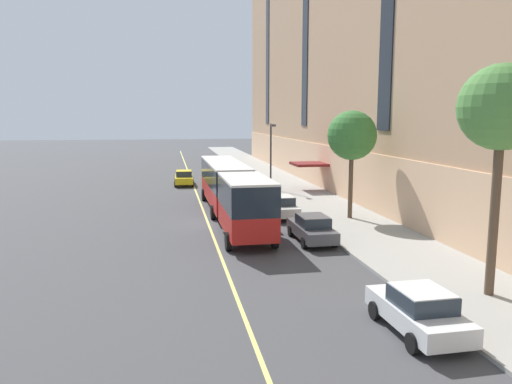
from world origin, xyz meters
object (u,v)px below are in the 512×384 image
(city_bus, at_px, (231,188))
(street_tree_near_corner, at_px, (502,110))
(parked_car_champagne_5, at_px, (240,174))
(parked_car_green_6, at_px, (232,167))
(fire_hydrant, at_px, (327,224))
(parked_car_white_0, at_px, (419,311))
(parked_car_red_4, at_px, (254,185))
(street_tree_mid_block, at_px, (352,136))
(taxi_cab, at_px, (184,178))
(street_lamp, at_px, (271,149))
(parked_car_darkgray_1, at_px, (312,228))
(parked_car_white_3, at_px, (281,206))

(city_bus, bearing_deg, street_tree_near_corner, -64.95)
(parked_car_champagne_5, height_order, parked_car_green_6, same)
(parked_car_champagne_5, distance_m, fire_hydrant, 25.88)
(parked_car_white_0, height_order, street_tree_near_corner, street_tree_near_corner)
(parked_car_red_4, height_order, street_tree_mid_block, street_tree_mid_block)
(parked_car_green_6, relative_size, taxi_cab, 0.97)
(parked_car_champagne_5, relative_size, street_lamp, 0.71)
(parked_car_champagne_5, bearing_deg, parked_car_darkgray_1, -89.73)
(street_tree_mid_block, xyz_separation_m, street_lamp, (-2.60, 14.22, -1.73))
(parked_car_white_0, bearing_deg, parked_car_red_4, 90.30)
(taxi_cab, bearing_deg, fire_hydrant, -70.94)
(street_lamp, bearing_deg, parked_car_white_0, -93.12)
(parked_car_champagne_5, xyz_separation_m, street_tree_near_corner, (4.46, -37.86, 6.52))
(parked_car_champagne_5, bearing_deg, taxi_cab, -156.81)
(parked_car_champagne_5, height_order, taxi_cab, same)
(taxi_cab, height_order, street_lamp, street_lamp)
(parked_car_white_3, bearing_deg, parked_car_red_4, 90.06)
(city_bus, distance_m, parked_car_green_6, 28.79)
(street_lamp, bearing_deg, fire_hydrant, -90.33)
(city_bus, height_order, street_tree_near_corner, street_tree_near_corner)
(fire_hydrant, bearing_deg, street_tree_near_corner, -77.38)
(city_bus, relative_size, parked_car_white_3, 4.32)
(parked_car_white_0, xyz_separation_m, parked_car_champagne_5, (-0.12, 40.40, 0.00))
(parked_car_white_3, distance_m, fire_hydrant, 5.27)
(parked_car_white_0, relative_size, street_tree_mid_block, 0.58)
(parked_car_red_4, xyz_separation_m, parked_car_green_6, (0.21, 17.45, -0.00))
(city_bus, distance_m, street_tree_mid_block, 9.04)
(parked_car_green_6, bearing_deg, parked_car_darkgray_1, -90.06)
(city_bus, relative_size, street_lamp, 3.15)
(parked_car_white_0, relative_size, taxi_cab, 0.90)
(parked_car_red_4, bearing_deg, city_bus, -107.76)
(parked_car_white_0, xyz_separation_m, parked_car_white_3, (-0.15, 19.53, 0.00))
(city_bus, bearing_deg, parked_car_champagne_5, 80.15)
(city_bus, xyz_separation_m, parked_car_green_6, (3.76, 28.51, -1.34))
(street_tree_mid_block, bearing_deg, parked_car_white_0, -103.68)
(street_tree_near_corner, bearing_deg, city_bus, 115.05)
(street_tree_near_corner, xyz_separation_m, fire_hydrant, (-2.70, 12.04, -6.81))
(parked_car_white_3, relative_size, street_tree_near_corner, 0.51)
(parked_car_white_0, xyz_separation_m, street_tree_near_corner, (4.34, 2.54, 6.52))
(city_bus, bearing_deg, parked_car_darkgray_1, -63.40)
(city_bus, distance_m, street_lamp, 13.58)
(parked_car_red_4, relative_size, street_tree_mid_block, 0.66)
(parked_car_white_0, height_order, parked_car_champagne_5, same)
(city_bus, distance_m, parked_car_red_4, 11.70)
(street_tree_mid_block, height_order, fire_hydrant, street_tree_mid_block)
(street_tree_near_corner, xyz_separation_m, street_lamp, (-2.60, 29.51, -3.26))
(parked_car_white_3, bearing_deg, taxi_cab, 108.83)
(parked_car_champagne_5, relative_size, street_tree_near_corner, 0.50)
(parked_car_white_3, bearing_deg, city_bus, 176.43)
(street_tree_mid_block, bearing_deg, street_lamp, 100.35)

